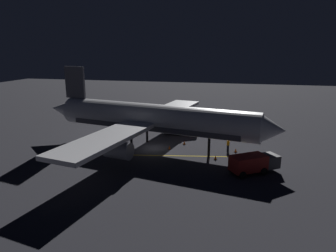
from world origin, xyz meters
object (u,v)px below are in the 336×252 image
airliner (151,119)px  baggage_truck (253,163)px  traffic_cone_near_right (236,150)px  traffic_cone_under_wing (184,143)px  catering_truck (181,126)px  traffic_cone_far (215,158)px  ground_crew_worker (228,145)px  traffic_cone_near_left (170,148)px

airliner → baggage_truck: bearing=66.4°
traffic_cone_near_right → traffic_cone_under_wing: bearing=-103.7°
catering_truck → traffic_cone_far: 13.19m
airliner → traffic_cone_far: bearing=74.2°
traffic_cone_under_wing → traffic_cone_far: 7.51m
ground_crew_worker → traffic_cone_near_right: (0.24, 1.10, -0.64)m
baggage_truck → traffic_cone_far: (-3.48, -4.56, -0.92)m
airliner → ground_crew_worker: size_ratio=21.10×
airliner → traffic_cone_under_wing: bearing=121.8°
airliner → traffic_cone_under_wing: 6.68m
ground_crew_worker → traffic_cone_near_right: size_ratio=3.16×
traffic_cone_under_wing → traffic_cone_far: size_ratio=1.00×
ground_crew_worker → traffic_cone_far: ground_crew_worker is taller
airliner → baggage_truck: airliner is taller
catering_truck → traffic_cone_under_wing: (5.82, 1.57, -1.09)m
ground_crew_worker → traffic_cone_under_wing: size_ratio=3.16×
baggage_truck → catering_truck: 18.59m
airliner → traffic_cone_far: size_ratio=66.76×
traffic_cone_near_left → traffic_cone_far: size_ratio=1.00×
traffic_cone_near_left → traffic_cone_under_wing: (-2.76, 1.69, 0.00)m
traffic_cone_near_right → traffic_cone_under_wing: 7.92m
traffic_cone_under_wing → catering_truck: bearing=-164.9°
traffic_cone_under_wing → traffic_cone_near_left: bearing=-31.4°
traffic_cone_near_right → traffic_cone_far: 4.43m
baggage_truck → traffic_cone_under_wing: baggage_truck is taller
baggage_truck → traffic_cone_under_wing: 13.24m
catering_truck → traffic_cone_near_right: bearing=50.3°
traffic_cone_near_right → traffic_cone_far: size_ratio=1.00×
traffic_cone_near_left → traffic_cone_under_wing: bearing=148.6°
ground_crew_worker → traffic_cone_under_wing: bearing=-103.9°
catering_truck → traffic_cone_near_right: 12.09m
catering_truck → ground_crew_worker: 11.06m
traffic_cone_near_left → traffic_cone_near_right: 9.42m
ground_crew_worker → baggage_truck: bearing=22.9°
traffic_cone_far → traffic_cone_near_left: bearing=-111.8°
ground_crew_worker → traffic_cone_near_left: 8.38m
baggage_truck → traffic_cone_near_left: (-6.20, -11.38, -0.92)m
catering_truck → ground_crew_worker: size_ratio=3.59×
airliner → traffic_cone_near_left: size_ratio=66.76×
catering_truck → airliner: bearing=-18.7°
baggage_truck → traffic_cone_under_wing: bearing=-132.8°
traffic_cone_near_right → traffic_cone_far: bearing=-35.3°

